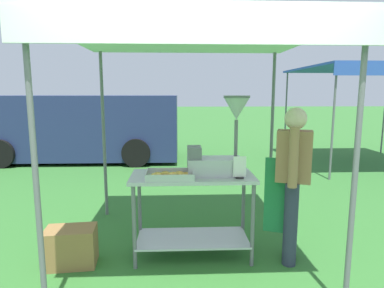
{
  "coord_description": "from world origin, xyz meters",
  "views": [
    {
      "loc": [
        -0.15,
        -2.11,
        1.75
      ],
      "look_at": [
        0.0,
        1.4,
        1.2
      ],
      "focal_mm": 30.45,
      "sensor_mm": 36.0,
      "label": 1
    }
  ],
  "objects": [
    {
      "name": "ground_plane",
      "position": [
        0.0,
        6.0,
        0.0
      ],
      "size": [
        70.0,
        70.0,
        0.0
      ],
      "primitive_type": "plane",
      "color": "#33702D"
    },
    {
      "name": "stall_canopy",
      "position": [
        0.0,
        1.3,
        2.26
      ],
      "size": [
        2.58,
        2.42,
        2.35
      ],
      "color": "slate",
      "rests_on": "ground"
    },
    {
      "name": "donut_cart",
      "position": [
        0.0,
        1.2,
        0.64
      ],
      "size": [
        1.28,
        0.58,
        0.9
      ],
      "color": "#B7B7BC",
      "rests_on": "ground"
    },
    {
      "name": "donut_tray",
      "position": [
        -0.23,
        1.08,
        0.93
      ],
      "size": [
        0.48,
        0.31,
        0.07
      ],
      "color": "#B7B7BC",
      "rests_on": "donut_cart"
    },
    {
      "name": "donut_fryer",
      "position": [
        0.29,
        1.2,
        1.21
      ],
      "size": [
        0.63,
        0.28,
        0.82
      ],
      "color": "#B7B7BC",
      "rests_on": "donut_cart"
    },
    {
      "name": "menu_sign",
      "position": [
        0.46,
        1.04,
        1.0
      ],
      "size": [
        0.13,
        0.05,
        0.22
      ],
      "color": "black",
      "rests_on": "donut_cart"
    },
    {
      "name": "vendor",
      "position": [
        1.02,
        1.08,
        0.9
      ],
      "size": [
        0.46,
        0.53,
        1.61
      ],
      "color": "#2D3347",
      "rests_on": "ground"
    },
    {
      "name": "supply_crate",
      "position": [
        -1.25,
        1.07,
        0.2
      ],
      "size": [
        0.52,
        0.36,
        0.39
      ],
      "color": "olive",
      "rests_on": "ground"
    },
    {
      "name": "van_navy",
      "position": [
        -2.74,
        6.56,
        0.88
      ],
      "size": [
        5.14,
        2.13,
        1.69
      ],
      "color": "navy",
      "rests_on": "ground"
    },
    {
      "name": "neighbour_tent",
      "position": [
        4.4,
        5.61,
        2.3
      ],
      "size": [
        3.1,
        3.07,
        2.37
      ],
      "color": "slate",
      "rests_on": "ground"
    }
  ]
}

